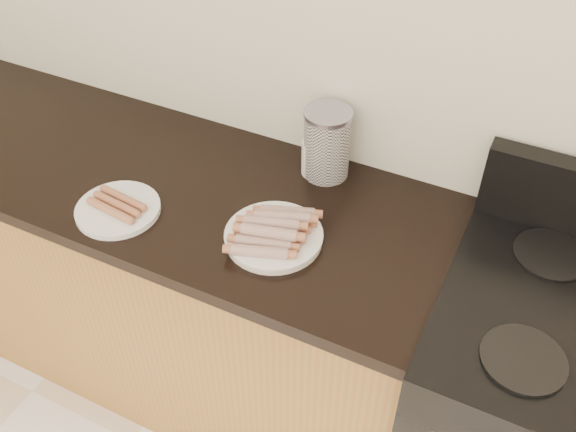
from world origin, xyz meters
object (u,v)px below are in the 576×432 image
at_px(canister, 327,143).
at_px(side_plate, 118,209).
at_px(main_plate, 274,238).
at_px(mug, 316,157).

bearing_deg(canister, side_plate, -137.09).
distance_m(main_plate, mug, 0.30).
bearing_deg(canister, mug, -158.70).
distance_m(main_plate, side_plate, 0.43).
distance_m(side_plate, canister, 0.59).
xyz_separation_m(side_plate, canister, (0.43, 0.40, 0.09)).
xyz_separation_m(main_plate, mug, (-0.02, 0.30, 0.04)).
bearing_deg(canister, main_plate, -91.27).
bearing_deg(mug, main_plate, -86.47).
bearing_deg(mug, canister, 21.30).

